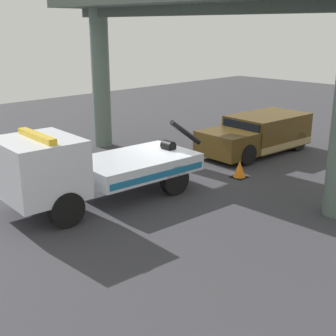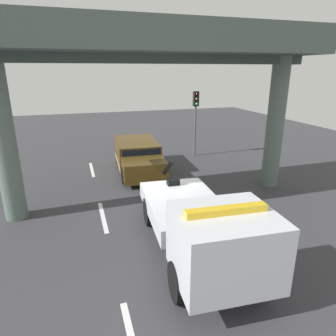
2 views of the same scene
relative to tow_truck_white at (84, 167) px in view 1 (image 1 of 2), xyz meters
name	(u,v)px [view 1 (image 1 of 2)]	position (x,y,z in m)	size (l,w,h in m)	color
ground_plane	(175,179)	(-3.83, 0.05, -1.25)	(60.00, 40.00, 0.10)	#38383D
lane_stripe_west	(226,139)	(-9.83, -2.44, -1.20)	(2.60, 0.16, 0.01)	silver
lane_stripe_mid	(131,163)	(-3.83, -2.44, -1.20)	(2.60, 0.16, 0.01)	silver
tow_truck_white	(84,167)	(0.00, 0.00, 0.00)	(7.32, 2.78, 2.46)	silver
towed_van_green	(259,135)	(-8.90, 0.06, -0.42)	(5.33, 2.51, 1.58)	#4C3814
overpass_structure	(197,1)	(-4.81, 0.05, 4.83)	(3.60, 13.25, 7.03)	#596B60
traffic_cone_orange	(239,170)	(-5.51, 1.64, -0.91)	(0.52, 0.52, 0.61)	orange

